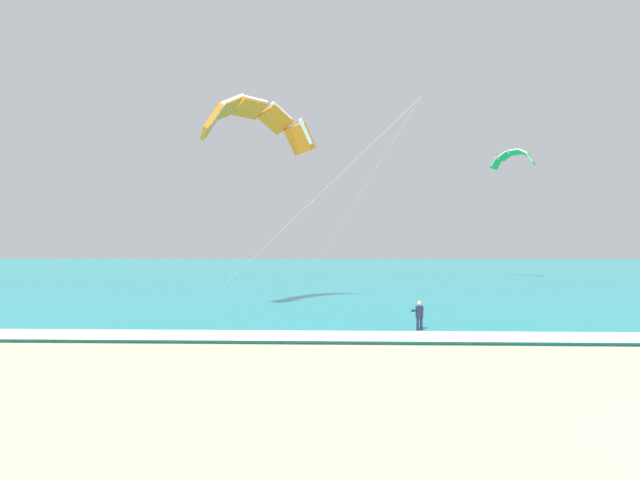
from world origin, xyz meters
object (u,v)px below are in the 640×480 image
(surfboard, at_px, (419,334))
(kitesurfer, at_px, (419,316))
(kite_primary, at_px, (255,119))
(kite_distant, at_px, (514,157))

(surfboard, distance_m, kitesurfer, 0.91)
(kite_primary, distance_m, kite_distant, 38.38)
(surfboard, xyz_separation_m, kite_primary, (-9.79, 8.88, 13.06))
(kitesurfer, relative_size, kite_primary, 0.13)
(kitesurfer, height_order, kite_distant, kite_distant)
(kite_primary, bearing_deg, kitesurfer, -42.18)
(surfboard, bearing_deg, kite_distant, 65.50)
(surfboard, relative_size, kite_primary, 0.11)
(surfboard, bearing_deg, kite_primary, 137.78)
(kitesurfer, bearing_deg, kite_distant, 65.49)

